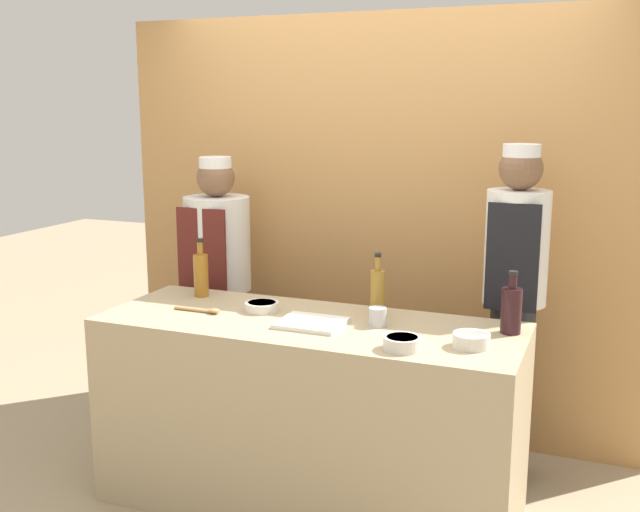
% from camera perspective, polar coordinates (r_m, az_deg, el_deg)
% --- Properties ---
extents(ground_plane, '(14.00, 14.00, 0.00)m').
position_cam_1_polar(ground_plane, '(3.82, -0.85, -18.36)').
color(ground_plane, tan).
extents(cabinet_wall, '(3.11, 0.18, 2.40)m').
position_cam_1_polar(cabinet_wall, '(4.37, 4.48, 2.21)').
color(cabinet_wall, '#B7844C').
rests_on(cabinet_wall, ground_plane).
extents(counter, '(1.96, 0.72, 0.92)m').
position_cam_1_polar(counter, '(3.62, -0.87, -12.02)').
color(counter, tan).
rests_on(counter, ground_plane).
extents(sauce_bowl_green, '(0.16, 0.16, 0.04)m').
position_cam_1_polar(sauce_bowl_green, '(3.63, -4.45, -3.82)').
color(sauce_bowl_green, silver).
rests_on(sauce_bowl_green, counter).
extents(sauce_bowl_orange, '(0.15, 0.15, 0.06)m').
position_cam_1_polar(sauce_bowl_orange, '(3.16, 11.46, -6.25)').
color(sauce_bowl_orange, silver).
rests_on(sauce_bowl_orange, counter).
extents(sauce_bowl_purple, '(0.16, 0.16, 0.05)m').
position_cam_1_polar(sauce_bowl_purple, '(3.08, 6.27, -6.56)').
color(sauce_bowl_purple, silver).
rests_on(sauce_bowl_purple, counter).
extents(cutting_board, '(0.29, 0.25, 0.02)m').
position_cam_1_polar(cutting_board, '(3.40, -0.65, -5.12)').
color(cutting_board, white).
rests_on(cutting_board, counter).
extents(bottle_amber, '(0.08, 0.08, 0.30)m').
position_cam_1_polar(bottle_amber, '(3.92, -9.06, -1.34)').
color(bottle_amber, '#9E661E').
rests_on(bottle_amber, counter).
extents(bottle_wine, '(0.09, 0.09, 0.28)m').
position_cam_1_polar(bottle_wine, '(3.36, 14.38, -3.93)').
color(bottle_wine, black).
rests_on(bottle_wine, counter).
extents(bottle_vinegar, '(0.07, 0.07, 0.30)m').
position_cam_1_polar(bottle_vinegar, '(3.53, 4.40, -2.70)').
color(bottle_vinegar, olive).
rests_on(bottle_vinegar, counter).
extents(cup_steel, '(0.08, 0.08, 0.08)m').
position_cam_1_polar(cup_steel, '(3.39, 4.43, -4.64)').
color(cup_steel, '#B7B7BC').
rests_on(cup_steel, counter).
extents(wooden_spoon, '(0.25, 0.04, 0.03)m').
position_cam_1_polar(wooden_spoon, '(3.64, -8.88, -4.11)').
color(wooden_spoon, '#B2844C').
rests_on(wooden_spoon, counter).
extents(chef_left, '(0.38, 0.38, 1.61)m').
position_cam_1_polar(chef_left, '(4.39, -7.74, -2.24)').
color(chef_left, '#28282D').
rests_on(chef_left, ground_plane).
extents(chef_right, '(0.31, 0.31, 1.72)m').
position_cam_1_polar(chef_right, '(3.85, 14.55, -3.18)').
color(chef_right, '#28282D').
rests_on(chef_right, ground_plane).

